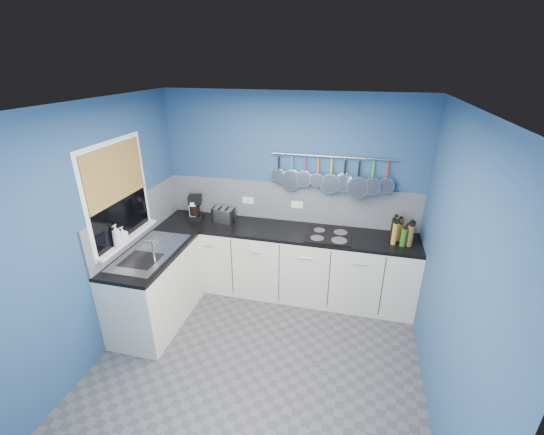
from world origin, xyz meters
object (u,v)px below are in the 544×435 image
at_px(soap_bottle_a, 117,235).
at_px(hob, 329,236).
at_px(soap_bottle_b, 123,234).
at_px(paper_towel, 193,210).
at_px(toaster, 224,215).
at_px(canister, 232,216).
at_px(coffee_maker, 195,208).

xyz_separation_m(soap_bottle_a, hob, (2.08, 1.04, -0.26)).
xyz_separation_m(soap_bottle_a, soap_bottle_b, (0.00, 0.09, -0.03)).
bearing_deg(soap_bottle_a, paper_towel, 74.05).
relative_size(toaster, canister, 2.32).
bearing_deg(paper_towel, coffee_maker, 50.83).
distance_m(soap_bottle_b, canister, 1.38).
xyz_separation_m(soap_bottle_a, paper_towel, (0.32, 1.11, -0.14)).
relative_size(soap_bottle_a, paper_towel, 0.94).
distance_m(soap_bottle_b, hob, 2.29).
bearing_deg(paper_towel, soap_bottle_b, -107.35).
bearing_deg(canister, soap_bottle_a, -124.03).
height_order(soap_bottle_b, hob, soap_bottle_b).
height_order(soap_bottle_a, canister, soap_bottle_a).
relative_size(soap_bottle_b, canister, 1.48).
bearing_deg(coffee_maker, canister, -10.49).
xyz_separation_m(toaster, canister, (0.09, 0.04, -0.03)).
height_order(coffee_maker, hob, coffee_maker).
bearing_deg(coffee_maker, soap_bottle_b, -125.95).
distance_m(coffee_maker, hob, 1.75).
distance_m(coffee_maker, canister, 0.49).
height_order(coffee_maker, canister, coffee_maker).
relative_size(soap_bottle_b, hob, 0.33).
relative_size(paper_towel, coffee_maker, 0.81).
bearing_deg(coffee_maker, paper_towel, -147.21).
xyz_separation_m(toaster, hob, (1.36, -0.11, -0.08)).
xyz_separation_m(soap_bottle_a, toaster, (0.72, 1.15, -0.18)).
relative_size(soap_bottle_a, toaster, 0.89).
distance_m(soap_bottle_a, soap_bottle_b, 0.10).
bearing_deg(soap_bottle_b, paper_towel, 72.65).
bearing_deg(soap_bottle_b, hob, 24.51).
relative_size(soap_bottle_a, coffee_maker, 0.76).
height_order(soap_bottle_b, coffee_maker, soap_bottle_b).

